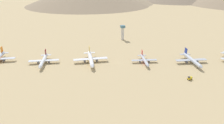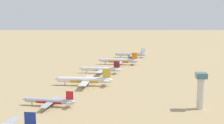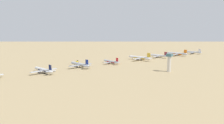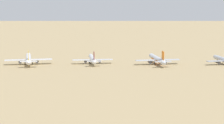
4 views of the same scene
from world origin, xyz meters
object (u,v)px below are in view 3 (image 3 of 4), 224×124
(parked_jet_1, at_px, (177,54))
(parked_jet_2, at_px, (158,55))
(parked_jet_3, at_px, (140,58))
(parked_jet_4, at_px, (111,62))
(parked_jet_5, at_px, (80,64))
(parked_jet_6, at_px, (44,70))
(service_truck, at_px, (77,62))
(parked_jet_0, at_px, (193,52))
(control_tower, at_px, (169,62))

(parked_jet_1, height_order, parked_jet_2, parked_jet_1)
(parked_jet_1, height_order, parked_jet_3, parked_jet_3)
(parked_jet_4, height_order, parked_jet_5, parked_jet_5)
(parked_jet_6, bearing_deg, parked_jet_4, -99.08)
(parked_jet_1, distance_m, parked_jet_6, 293.26)
(service_truck, bearing_deg, parked_jet_1, -113.71)
(service_truck, bearing_deg, parked_jet_5, 145.36)
(parked_jet_0, bearing_deg, parked_jet_6, 78.45)
(parked_jet_3, height_order, service_truck, parked_jet_3)
(parked_jet_2, xyz_separation_m, parked_jet_6, (41.35, 232.27, -0.06))
(parked_jet_0, relative_size, control_tower, 1.77)
(parked_jet_0, xyz_separation_m, parked_jet_6, (70.65, 345.60, 0.13))
(parked_jet_5, relative_size, service_truck, 8.29)
(parked_jet_5, height_order, parked_jet_6, parked_jet_5)
(parked_jet_2, height_order, parked_jet_5, parked_jet_5)
(control_tower, bearing_deg, parked_jet_3, -36.38)
(parked_jet_6, bearing_deg, control_tower, -136.35)
(parked_jet_4, bearing_deg, parked_jet_6, 80.92)
(parked_jet_5, xyz_separation_m, control_tower, (-113.82, -56.23, 9.12))
(parked_jet_2, height_order, parked_jet_6, parked_jet_2)
(parked_jet_2, xyz_separation_m, parked_jet_5, (36.59, 175.41, 0.28))
(parked_jet_0, relative_size, service_truck, 7.52)
(parked_jet_4, relative_size, parked_jet_6, 0.87)
(parked_jet_2, distance_m, service_truck, 166.89)
(parked_jet_2, relative_size, parked_jet_3, 0.86)
(parked_jet_1, height_order, parked_jet_4, parked_jet_1)
(parked_jet_2, relative_size, parked_jet_5, 0.94)
(parked_jet_2, distance_m, control_tower, 142.32)
(control_tower, bearing_deg, parked_jet_1, -70.66)
(parked_jet_3, xyz_separation_m, parked_jet_6, (32.77, 176.32, -0.68))
(parked_jet_0, height_order, control_tower, control_tower)
(parked_jet_2, bearing_deg, parked_jet_6, 79.91)
(control_tower, bearing_deg, parked_jet_5, 26.29)
(parked_jet_1, xyz_separation_m, control_tower, (-61.25, 174.51, 9.00))
(parked_jet_4, bearing_deg, service_truck, 30.39)
(parked_jet_0, height_order, parked_jet_2, parked_jet_2)
(parked_jet_1, distance_m, parked_jet_4, 179.58)
(control_tower, bearing_deg, parked_jet_2, -57.06)
(parked_jet_1, distance_m, service_truck, 223.80)
(parked_jet_4, distance_m, parked_jet_6, 113.83)
(parked_jet_5, relative_size, control_tower, 1.95)
(parked_jet_0, height_order, parked_jet_3, parked_jet_3)
(parked_jet_0, distance_m, control_tower, 237.59)
(parked_jet_6, bearing_deg, parked_jet_5, -94.78)
(parked_jet_4, distance_m, service_truck, 58.71)
(service_truck, bearing_deg, parked_jet_3, -124.95)
(parked_jet_0, bearing_deg, parked_jet_3, 77.38)
(parked_jet_3, xyz_separation_m, control_tower, (-85.81, 63.22, 8.77))
(parked_jet_0, bearing_deg, parked_jet_4, 77.27)
(parked_jet_5, height_order, control_tower, control_tower)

